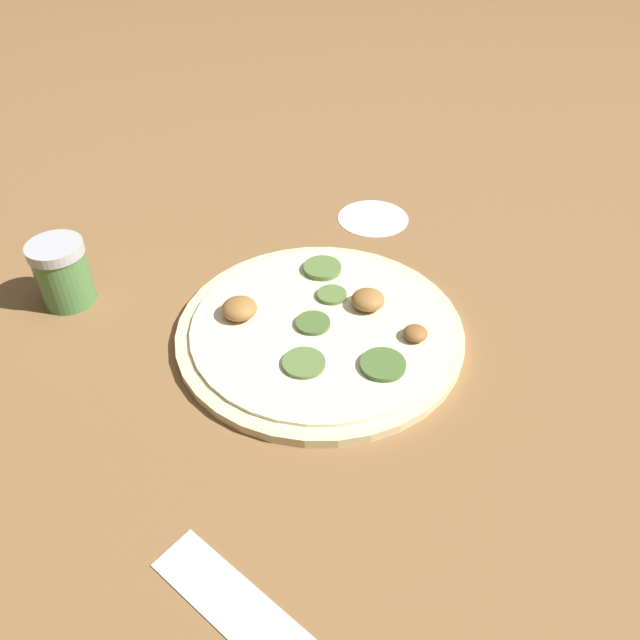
{
  "coord_description": "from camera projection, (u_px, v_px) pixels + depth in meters",
  "views": [
    {
      "loc": [
        0.5,
        -0.05,
        0.45
      ],
      "look_at": [
        0.0,
        0.0,
        0.02
      ],
      "focal_mm": 35.0,
      "sensor_mm": 36.0,
      "label": 1
    }
  ],
  "objects": [
    {
      "name": "ground_plane",
      "position": [
        320.0,
        334.0,
        0.68
      ],
      "size": [
        3.0,
        3.0,
        0.0
      ],
      "primitive_type": "plane",
      "color": "brown"
    },
    {
      "name": "spice_jar",
      "position": [
        63.0,
        273.0,
        0.7
      ],
      "size": [
        0.06,
        0.06,
        0.08
      ],
      "color": "#4C7F42",
      "rests_on": "ground_plane"
    },
    {
      "name": "pizza",
      "position": [
        320.0,
        328.0,
        0.67
      ],
      "size": [
        0.31,
        0.31,
        0.03
      ],
      "color": "beige",
      "rests_on": "ground_plane"
    },
    {
      "name": "flour_patch",
      "position": [
        373.0,
        218.0,
        0.86
      ],
      "size": [
        0.1,
        0.1,
        0.0
      ],
      "color": "white",
      "rests_on": "ground_plane"
    }
  ]
}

